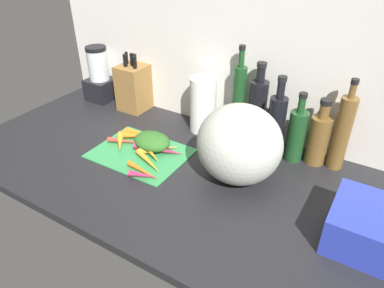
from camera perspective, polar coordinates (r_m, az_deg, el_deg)
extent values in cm
cube|color=black|center=(129.83, -2.42, -4.38)|extent=(170.00, 80.00, 3.00)
cube|color=silver|center=(145.44, 5.92, 13.60)|extent=(170.00, 3.00, 60.00)
cube|color=#338C4C|center=(137.81, -8.30, -1.38)|extent=(35.58, 27.29, 0.80)
cone|color=orange|center=(145.50, -8.89, 1.36)|extent=(14.73, 9.02, 2.90)
cone|color=#B2264C|center=(136.94, -6.16, -0.45)|extent=(15.57, 8.78, 3.21)
cone|color=red|center=(143.19, -10.57, 0.44)|extent=(15.16, 7.01, 2.03)
cone|color=#B2264C|center=(134.50, -4.26, -1.10)|extent=(14.88, 6.20, 2.82)
cone|color=orange|center=(134.96, -6.95, -1.03)|extent=(16.71, 11.37, 3.25)
cone|color=orange|center=(146.36, -8.22, 1.62)|extent=(14.65, 4.90, 2.91)
cone|color=red|center=(135.83, -6.00, -0.99)|extent=(9.73, 7.27, 2.21)
cone|color=orange|center=(136.39, -5.86, -0.64)|extent=(13.77, 4.82, 2.98)
cone|color=#B2264C|center=(123.19, -7.84, -5.00)|extent=(10.58, 5.30, 2.21)
cone|color=orange|center=(141.57, -11.54, 0.11)|extent=(9.63, 10.62, 2.78)
cone|color=orange|center=(125.23, -7.82, -4.35)|extent=(15.48, 4.59, 2.06)
cone|color=orange|center=(129.61, -7.02, -2.79)|extent=(15.67, 9.02, 2.42)
cone|color=orange|center=(135.98, -5.27, -0.81)|extent=(12.83, 12.62, 2.56)
ellipsoid|color=#2D6023|center=(137.45, -6.48, 0.44)|extent=(15.06, 11.59, 6.37)
ellipsoid|color=#B2B7A8|center=(117.53, 7.63, -0.05)|extent=(28.69, 27.32, 27.24)
cube|color=olive|center=(168.81, -9.40, 8.93)|extent=(12.47, 12.76, 21.13)
cylinder|color=black|center=(167.18, -10.50, 13.48)|extent=(1.41, 1.41, 5.50)
cylinder|color=black|center=(163.94, -10.72, 13.09)|extent=(1.80, 1.80, 5.50)
cylinder|color=black|center=(164.73, -9.63, 13.28)|extent=(1.85, 1.85, 5.50)
cylinder|color=black|center=(163.52, -9.19, 13.18)|extent=(1.64, 1.64, 5.50)
cylinder|color=black|center=(160.75, -9.24, 12.85)|extent=(1.64, 1.64, 5.50)
cube|color=black|center=(184.47, -14.39, 8.56)|extent=(12.74, 12.74, 10.43)
cylinder|color=silver|center=(180.13, -14.92, 12.18)|extent=(9.55, 9.55, 14.41)
cylinder|color=black|center=(177.70, -15.29, 14.63)|extent=(9.74, 9.74, 1.80)
cylinder|color=white|center=(147.46, 1.81, 6.35)|extent=(10.97, 10.97, 23.40)
cylinder|color=#19421E|center=(142.79, 7.45, 6.57)|extent=(5.12, 5.12, 29.62)
cylinder|color=#19421E|center=(136.10, 7.99, 13.49)|extent=(2.20, 2.20, 6.68)
cylinder|color=black|center=(134.88, 8.12, 15.16)|extent=(2.53, 2.53, 1.60)
cylinder|color=black|center=(140.67, 10.40, 4.98)|extent=(7.06, 7.06, 25.59)
cylinder|color=black|center=(134.44, 11.05, 10.95)|extent=(3.19, 3.19, 5.80)
cylinder|color=black|center=(133.20, 11.21, 12.43)|extent=(3.67, 3.67, 1.60)
cylinder|color=black|center=(134.34, 13.32, 2.69)|extent=(6.50, 6.50, 23.22)
cylinder|color=black|center=(127.98, 14.14, 8.50)|extent=(2.82, 2.82, 6.49)
cylinder|color=black|center=(126.49, 14.38, 10.18)|extent=(3.24, 3.24, 1.60)
cylinder|color=#19421E|center=(134.02, 16.41, 1.19)|extent=(6.63, 6.63, 19.43)
cylinder|color=#19421E|center=(128.34, 17.25, 6.02)|extent=(2.55, 2.55, 5.71)
cylinder|color=black|center=(126.87, 17.51, 7.51)|extent=(2.94, 2.94, 1.60)
cylinder|color=brown|center=(134.99, 19.62, 0.54)|extent=(7.39, 7.39, 18.30)
cylinder|color=brown|center=(129.62, 20.55, 5.00)|extent=(3.50, 3.50, 5.35)
cylinder|color=black|center=(128.20, 20.84, 6.39)|extent=(4.03, 4.03, 1.60)
cylinder|color=brown|center=(132.81, 22.95, 1.49)|extent=(5.78, 5.78, 27.19)
cylinder|color=brown|center=(126.16, 24.47, 7.79)|extent=(2.20, 2.20, 4.94)
cylinder|color=black|center=(125.02, 24.80, 9.15)|extent=(2.53, 2.53, 1.60)
cube|color=#2838AD|center=(109.03, 27.26, -12.10)|extent=(22.85, 21.45, 11.56)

